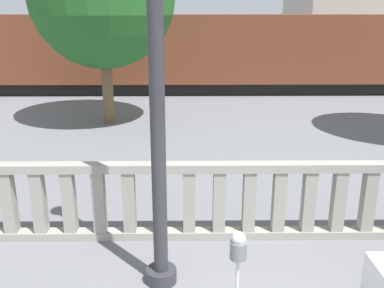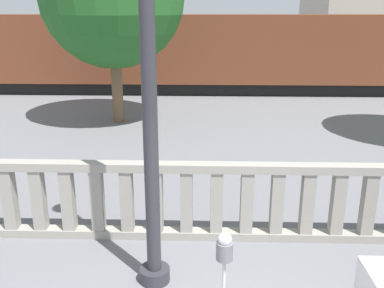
{
  "view_description": "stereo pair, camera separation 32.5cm",
  "coord_description": "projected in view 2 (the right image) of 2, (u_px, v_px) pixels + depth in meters",
  "views": [
    {
      "loc": [
        -0.77,
        -3.21,
        3.69
      ],
      "look_at": [
        -0.69,
        4.26,
        1.36
      ],
      "focal_mm": 40.0,
      "sensor_mm": 36.0,
      "label": 1
    },
    {
      "loc": [
        -0.44,
        -3.2,
        3.69
      ],
      "look_at": [
        -0.69,
        4.26,
        1.36
      ],
      "focal_mm": 40.0,
      "sensor_mm": 36.0,
      "label": 2
    }
  ],
  "objects": [
    {
      "name": "balustrade",
      "position": [
        232.0,
        202.0,
        7.05
      ],
      "size": [
        17.23,
        0.24,
        1.34
      ],
      "color": "gray",
      "rests_on": "ground"
    },
    {
      "name": "lamppost",
      "position": [
        148.0,
        47.0,
        5.14
      ],
      "size": [
        0.43,
        0.43,
        6.41
      ],
      "color": "#2D2D33",
      "rests_on": "ground"
    },
    {
      "name": "parking_meter",
      "position": [
        224.0,
        255.0,
        4.6
      ],
      "size": [
        0.18,
        0.18,
        1.44
      ],
      "color": "silver",
      "rests_on": "ground"
    },
    {
      "name": "train_near",
      "position": [
        239.0,
        52.0,
        19.79
      ],
      "size": [
        25.98,
        2.71,
        4.13
      ],
      "color": "black",
      "rests_on": "ground"
    }
  ]
}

